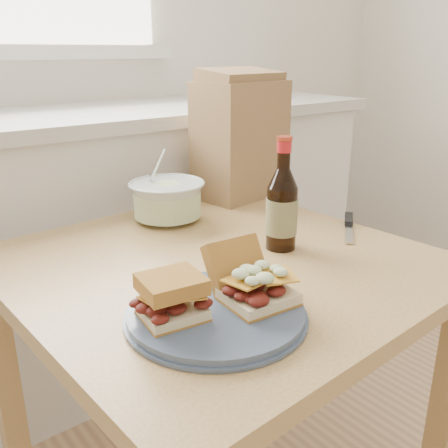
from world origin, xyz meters
TOP-DOWN VIEW (x-y plane):
  - cabinet_run at (-0.00, 1.70)m, footprint 2.50×0.64m
  - dining_table at (0.10, 0.89)m, footprint 0.88×0.88m
  - plate at (-0.06, 0.69)m, footprint 0.30×0.30m
  - sandwich_left at (-0.13, 0.71)m, footprint 0.11×0.10m
  - sandwich_right at (0.01, 0.68)m, footprint 0.12×0.16m
  - coleslaw_bowl at (0.16, 1.18)m, footprint 0.20×0.20m
  - beer_bottle at (0.25, 0.85)m, footprint 0.07×0.07m
  - knife at (0.50, 0.85)m, footprint 0.17×0.15m
  - paper_bag at (0.46, 1.24)m, footprint 0.28×0.20m

SIDE VIEW (x-z plane):
  - cabinet_run at x=0.00m, z-range 0.00..0.94m
  - dining_table at x=0.10m, z-range 0.25..0.95m
  - knife at x=0.50m, z-range 0.70..0.71m
  - plate at x=-0.06m, z-range 0.70..0.72m
  - coleslaw_bowl at x=0.16m, z-range 0.65..0.85m
  - sandwich_right at x=0.01m, z-range 0.70..0.80m
  - sandwich_left at x=-0.13m, z-range 0.72..0.79m
  - beer_bottle at x=0.25m, z-range 0.67..0.92m
  - paper_bag at x=0.46m, z-range 0.70..1.04m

